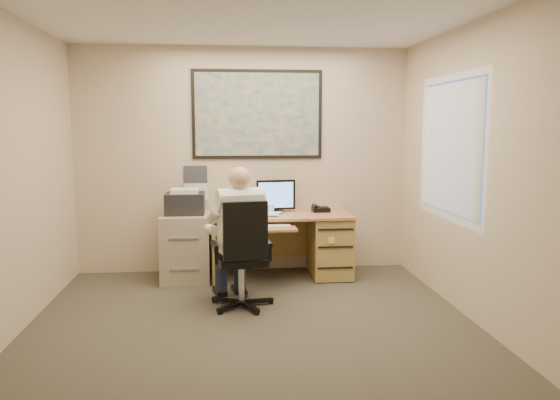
{
  "coord_description": "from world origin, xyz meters",
  "views": [
    {
      "loc": [
        -0.24,
        -4.36,
        1.76
      ],
      "look_at": [
        0.35,
        1.3,
        0.99
      ],
      "focal_mm": 35.0,
      "sensor_mm": 36.0,
      "label": 1
    }
  ],
  "objects": [
    {
      "name": "world_map",
      "position": [
        0.17,
        2.23,
        1.9
      ],
      "size": [
        1.56,
        0.03,
        1.06
      ],
      "primitive_type": "cube",
      "color": "#1E4C93",
      "rests_on": "room_shell"
    },
    {
      "name": "person",
      "position": [
        -0.08,
        0.87,
        0.69
      ],
      "size": [
        0.77,
        0.94,
        1.37
      ],
      "primitive_type": null,
      "rotation": [
        0.0,
        0.0,
        0.26
      ],
      "color": "white",
      "rests_on": "office_chair"
    },
    {
      "name": "office_chair",
      "position": [
        -0.09,
        0.79,
        0.31
      ],
      "size": [
        0.73,
        0.73,
        1.07
      ],
      "rotation": [
        0.0,
        0.0,
        0.15
      ],
      "color": "black",
      "rests_on": "ground"
    },
    {
      "name": "room_shell",
      "position": [
        0.0,
        0.0,
        1.35
      ],
      "size": [
        4.0,
        4.5,
        2.7
      ],
      "color": "#3D392F",
      "rests_on": "ground"
    },
    {
      "name": "window_blinds",
      "position": [
        1.97,
        0.8,
        1.55
      ],
      "size": [
        0.06,
        1.4,
        1.3
      ],
      "primitive_type": null,
      "color": "silver",
      "rests_on": "room_shell"
    },
    {
      "name": "desk",
      "position": [
        0.75,
        1.9,
        0.44
      ],
      "size": [
        1.6,
        0.97,
        1.12
      ],
      "color": "#C37D53",
      "rests_on": "ground"
    },
    {
      "name": "filing_cabinet",
      "position": [
        -0.68,
        1.88,
        0.45
      ],
      "size": [
        0.55,
        0.66,
        1.06
      ],
      "rotation": [
        0.0,
        0.0,
        -0.0
      ],
      "color": "#AA9C89",
      "rests_on": "ground"
    },
    {
      "name": "wall_calendar",
      "position": [
        -0.58,
        2.24,
        1.08
      ],
      "size": [
        0.28,
        0.01,
        0.42
      ],
      "primitive_type": "cube",
      "color": "white",
      "rests_on": "room_shell"
    }
  ]
}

